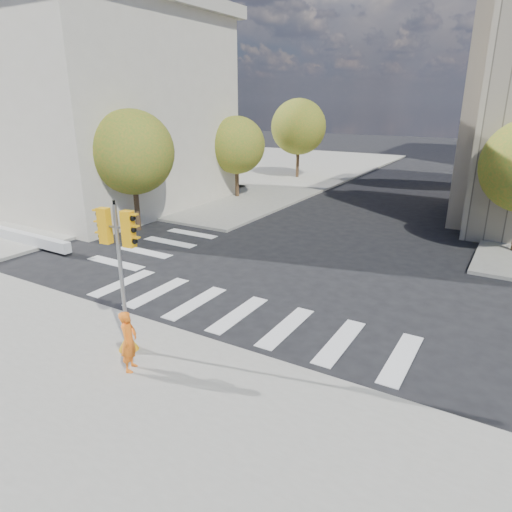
# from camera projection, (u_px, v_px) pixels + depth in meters

# --- Properties ---
(ground) EXTENTS (160.00, 160.00, 0.00)m
(ground) POSITION_uv_depth(u_px,v_px,m) (270.00, 294.00, 16.86)
(ground) COLOR black
(ground) RESTS_ON ground
(sidewalk_far_left) EXTENTS (28.00, 40.00, 0.15)m
(sidewalk_far_left) POSITION_uv_depth(u_px,v_px,m) (223.00, 168.00, 47.63)
(sidewalk_far_left) COLOR gray
(sidewalk_far_left) RESTS_ON ground
(classical_building) EXTENTS (19.00, 15.00, 12.70)m
(classical_building) POSITION_uv_depth(u_px,v_px,m) (71.00, 105.00, 30.92)
(classical_building) COLOR beige
(classical_building) RESTS_ON ground
(tree_lw_near) EXTENTS (4.40, 4.40, 6.41)m
(tree_lw_near) POSITION_uv_depth(u_px,v_px,m) (132.00, 152.00, 23.81)
(tree_lw_near) COLOR #382616
(tree_lw_near) RESTS_ON ground
(tree_lw_mid) EXTENTS (4.00, 4.00, 5.77)m
(tree_lw_mid) POSITION_uv_depth(u_px,v_px,m) (237.00, 145.00, 32.08)
(tree_lw_mid) COLOR #382616
(tree_lw_mid) RESTS_ON ground
(tree_lw_far) EXTENTS (4.80, 4.80, 6.95)m
(tree_lw_far) POSITION_uv_depth(u_px,v_px,m) (299.00, 127.00, 39.96)
(tree_lw_far) COLOR #382616
(tree_lw_far) RESTS_ON ground
(traffic_signal) EXTENTS (1.08, 0.56, 4.28)m
(traffic_signal) POSITION_uv_depth(u_px,v_px,m) (123.00, 291.00, 12.29)
(traffic_signal) COLOR #EEA20C
(traffic_signal) RESTS_ON sidewalk_near
(photographer) EXTENTS (0.61, 0.71, 1.65)m
(photographer) POSITION_uv_depth(u_px,v_px,m) (129.00, 341.00, 11.66)
(photographer) COLOR orange
(photographer) RESTS_ON sidewalk_near
(planter_wall) EXTENTS (6.00, 0.48, 0.50)m
(planter_wall) POSITION_uv_depth(u_px,v_px,m) (28.00, 238.00, 22.24)
(planter_wall) COLOR silver
(planter_wall) RESTS_ON sidewalk_left_near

